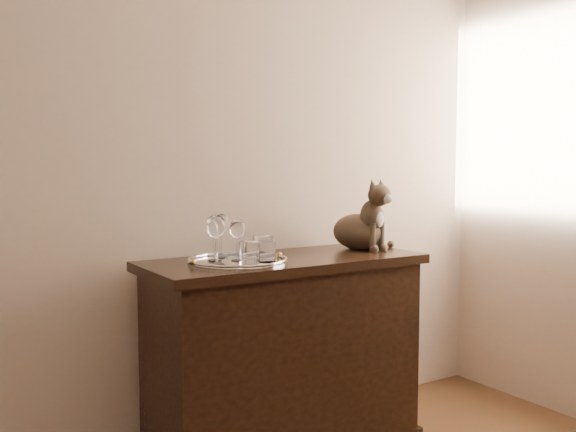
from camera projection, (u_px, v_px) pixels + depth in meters
name	position (u px, v px, depth m)	size (l,w,h in m)	color
wall_back	(119.00, 138.00, 2.61)	(4.00, 0.10, 2.70)	#C4AB93
sideboard	(284.00, 356.00, 2.75)	(1.20, 0.50, 0.85)	black
tray	(238.00, 262.00, 2.57)	(0.40, 0.40, 0.01)	silver
wine_glass_a	(214.00, 238.00, 2.56)	(0.07, 0.07, 0.18)	white
wine_glass_b	(221.00, 235.00, 2.65)	(0.07, 0.07, 0.19)	white
wine_glass_c	(216.00, 240.00, 2.46)	(0.07, 0.07, 0.19)	white
wine_glass_d	(238.00, 240.00, 2.56)	(0.06, 0.06, 0.17)	white
tumbler_a	(266.00, 251.00, 2.54)	(0.07, 0.07, 0.08)	silver
tumbler_b	(249.00, 253.00, 2.47)	(0.08, 0.08, 0.09)	white
tumbler_c	(263.00, 247.00, 2.61)	(0.08, 0.08, 0.10)	white
cat	(358.00, 214.00, 2.98)	(0.33, 0.30, 0.33)	#4E3D2F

